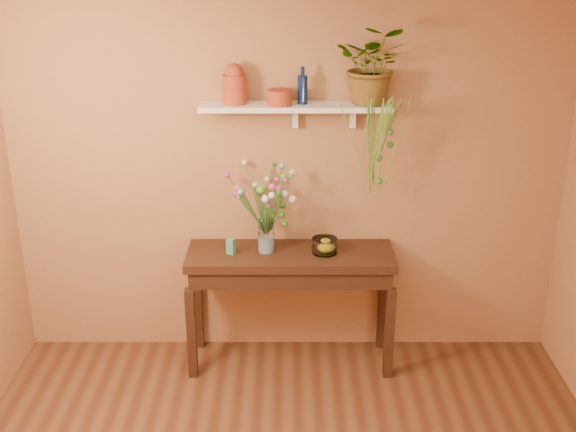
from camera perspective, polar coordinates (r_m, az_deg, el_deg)
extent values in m
plane|color=silver|center=(2.95, 0.00, 15.35)|extent=(4.00, 4.00, 0.00)
cube|color=#A57148|center=(5.21, 0.00, 2.84)|extent=(4.00, 0.04, 2.70)
cube|color=#391B11|center=(5.15, 0.19, -3.21)|extent=(1.48, 0.47, 0.06)
cube|color=#391B11|center=(5.19, 0.19, -4.16)|extent=(1.42, 0.44, 0.13)
cube|color=#391B11|center=(5.25, -7.64, -9.20)|extent=(0.06, 0.06, 0.71)
cube|color=#391B11|center=(5.25, 8.02, -9.19)|extent=(0.06, 0.06, 0.71)
cube|color=#391B11|center=(5.60, -7.12, -7.06)|extent=(0.06, 0.06, 0.71)
cube|color=#391B11|center=(5.61, 7.47, -7.05)|extent=(0.06, 0.06, 0.71)
cube|color=white|center=(4.93, 0.59, 8.64)|extent=(1.30, 0.24, 0.04)
cube|color=white|center=(5.04, 0.57, 7.86)|extent=(0.04, 0.05, 0.15)
cube|color=white|center=(5.06, 5.15, 7.83)|extent=(0.04, 0.05, 0.15)
cylinder|color=#AB3E26|center=(4.93, -4.25, 9.95)|extent=(0.17, 0.17, 0.20)
sphere|color=#AB3E26|center=(4.90, -4.29, 11.22)|extent=(0.13, 0.13, 0.13)
cylinder|color=#AB3E26|center=(4.88, -0.68, 9.36)|extent=(0.20, 0.20, 0.10)
cylinder|color=#0A183A|center=(4.91, 1.15, 9.96)|extent=(0.07, 0.07, 0.19)
cylinder|color=#0A183A|center=(4.89, 1.16, 11.40)|extent=(0.03, 0.03, 0.06)
imported|color=#2E6E19|center=(4.92, 6.77, 11.80)|extent=(0.55, 0.50, 0.52)
cylinder|color=#2E6E19|center=(4.84, 8.03, 7.03)|extent=(0.08, 0.16, 0.39)
cylinder|color=#5CA829|center=(4.86, 4.95, 6.46)|extent=(0.19, 0.08, 0.52)
cylinder|color=#5CA829|center=(4.84, 7.98, 7.41)|extent=(0.04, 0.13, 0.33)
cylinder|color=#2E6E19|center=(4.85, 6.73, 5.82)|extent=(0.08, 0.30, 0.60)
cylinder|color=#5CA829|center=(4.97, 8.57, 5.38)|extent=(0.16, 0.05, 0.72)
cylinder|color=#5CA829|center=(4.86, 7.70, 7.05)|extent=(0.20, 0.12, 0.40)
cylinder|color=#2E6E19|center=(4.90, 6.58, 5.70)|extent=(0.09, 0.17, 0.65)
cylinder|color=#5CA829|center=(4.85, 7.37, 7.39)|extent=(0.01, 0.10, 0.34)
cylinder|color=#5CA829|center=(4.82, 7.27, 5.42)|extent=(0.08, 0.31, 0.65)
cylinder|color=#2E6E19|center=(4.87, 8.44, 7.72)|extent=(0.11, 0.12, 0.29)
cylinder|color=#5CA829|center=(4.80, 6.97, 5.92)|extent=(0.03, 0.31, 0.56)
cylinder|color=#5CA829|center=(4.90, 7.33, 5.21)|extent=(0.02, 0.15, 0.72)
cylinder|color=#2E6E19|center=(4.86, 6.86, 7.25)|extent=(0.04, 0.12, 0.37)
cylinder|color=#5CA829|center=(4.89, 7.56, 7.67)|extent=(0.10, 0.10, 0.31)
cylinder|color=#5CA829|center=(4.87, 7.27, 6.06)|extent=(0.12, 0.05, 0.57)
cylinder|color=#2E6E19|center=(4.92, 6.42, 5.43)|extent=(0.06, 0.10, 0.70)
cylinder|color=#5CA829|center=(4.85, 6.29, 7.37)|extent=(0.04, 0.11, 0.35)
cylinder|color=#5CA829|center=(4.86, 7.36, 6.51)|extent=(0.07, 0.15, 0.49)
sphere|color=#2E6E19|center=(4.92, 7.24, 4.56)|extent=(0.04, 0.04, 0.04)
sphere|color=#2E6E19|center=(5.01, 7.24, 2.75)|extent=(0.04, 0.04, 0.04)
sphere|color=#2E6E19|center=(4.95, 8.09, 5.61)|extent=(0.04, 0.04, 0.04)
sphere|color=#2E6E19|center=(4.87, 8.10, 6.57)|extent=(0.04, 0.04, 0.04)
cylinder|color=white|center=(5.10, -1.74, -1.58)|extent=(0.12, 0.12, 0.24)
cylinder|color=silver|center=(5.13, -1.74, -2.22)|extent=(0.11, 0.11, 0.12)
cylinder|color=#386B28|center=(4.92, -1.53, 0.09)|extent=(0.05, 0.24, 0.38)
sphere|color=silver|center=(4.74, -1.29, 1.65)|extent=(0.05, 0.05, 0.05)
cylinder|color=#386B28|center=(4.99, -1.61, -0.23)|extent=(0.04, 0.13, 0.27)
sphere|color=#B5337C|center=(4.88, -1.47, 0.95)|extent=(0.06, 0.06, 0.06)
cylinder|color=#386B28|center=(4.90, -1.51, 0.40)|extent=(0.06, 0.25, 0.43)
sphere|color=#B5337C|center=(4.72, -1.25, 2.31)|extent=(0.05, 0.05, 0.05)
cylinder|color=#386B28|center=(4.96, -1.23, 0.18)|extent=(0.10, 0.16, 0.36)
sphere|color=#2E6E19|center=(4.82, -0.69, 1.81)|extent=(0.04, 0.04, 0.04)
cylinder|color=#386B28|center=(4.97, -1.02, 0.15)|extent=(0.14, 0.14, 0.35)
sphere|color=silver|center=(4.85, -0.25, 1.74)|extent=(0.05, 0.05, 0.05)
cylinder|color=#386B28|center=(4.98, -0.98, 0.71)|extent=(0.15, 0.08, 0.42)
sphere|color=#B5337C|center=(4.88, -0.19, 2.88)|extent=(0.04, 0.04, 0.04)
cylinder|color=#386B28|center=(4.98, -1.05, 0.84)|extent=(0.14, 0.07, 0.45)
sphere|color=#679C34|center=(4.88, -0.31, 3.14)|extent=(0.04, 0.04, 0.04)
cylinder|color=#386B28|center=(5.00, -1.12, 1.26)|extent=(0.12, 0.02, 0.50)
sphere|color=#578AD2|center=(4.91, -0.47, 3.98)|extent=(0.04, 0.04, 0.04)
cylinder|color=#386B28|center=(5.04, -0.77, 0.87)|extent=(0.18, 0.06, 0.41)
sphere|color=#679C34|center=(5.00, 0.22, 3.16)|extent=(0.04, 0.04, 0.04)
cylinder|color=#386B28|center=(5.05, -0.69, -0.03)|extent=(0.20, 0.02, 0.26)
sphere|color=silver|center=(5.01, 0.39, 1.33)|extent=(0.05, 0.05, 0.05)
cylinder|color=#386B28|center=(5.06, -0.69, 1.04)|extent=(0.19, 0.11, 0.42)
sphere|color=silver|center=(5.04, 0.38, 3.46)|extent=(0.05, 0.05, 0.05)
cylinder|color=#386B28|center=(5.08, -1.23, 0.40)|extent=(0.10, 0.10, 0.31)
sphere|color=#B5337C|center=(5.07, -0.71, 2.17)|extent=(0.06, 0.06, 0.06)
cylinder|color=#386B28|center=(5.11, -1.31, 0.78)|extent=(0.08, 0.17, 0.35)
sphere|color=#B5337C|center=(5.13, -0.88, 2.91)|extent=(0.05, 0.05, 0.05)
cylinder|color=#386B28|center=(5.13, -1.42, 1.40)|extent=(0.06, 0.26, 0.44)
sphere|color=#2E6E19|center=(5.18, -1.10, 4.13)|extent=(0.04, 0.04, 0.04)
cylinder|color=#386B28|center=(5.10, -1.70, 0.79)|extent=(0.02, 0.17, 0.35)
sphere|color=silver|center=(5.12, -1.65, 2.94)|extent=(0.04, 0.04, 0.04)
cylinder|color=#386B28|center=(5.14, -1.51, 1.47)|extent=(0.04, 0.27, 0.44)
sphere|color=#B5337C|center=(5.20, -1.27, 4.25)|extent=(0.05, 0.05, 0.05)
cylinder|color=#386B28|center=(5.06, -1.82, 0.42)|extent=(0.02, 0.07, 0.32)
sphere|color=#679C34|center=(5.04, -1.90, 2.23)|extent=(0.04, 0.04, 0.04)
cylinder|color=#386B28|center=(5.13, -2.03, 0.26)|extent=(0.05, 0.17, 0.25)
sphere|color=#578AD2|center=(5.16, -2.31, 1.87)|extent=(0.06, 0.06, 0.06)
cylinder|color=#386B28|center=(5.10, -2.21, 0.45)|extent=(0.09, 0.14, 0.30)
sphere|color=#679C34|center=(5.12, -2.67, 2.27)|extent=(0.04, 0.04, 0.04)
cylinder|color=#386B28|center=(5.10, -2.60, 1.44)|extent=(0.15, 0.19, 0.47)
sphere|color=silver|center=(5.11, -3.45, 4.25)|extent=(0.05, 0.05, 0.05)
cylinder|color=#386B28|center=(5.05, -2.18, 0.54)|extent=(0.08, 0.05, 0.35)
sphere|color=silver|center=(5.01, -2.61, 2.47)|extent=(0.04, 0.04, 0.04)
cylinder|color=#386B28|center=(5.05, -3.30, 0.94)|extent=(0.28, 0.07, 0.42)
sphere|color=#B5337C|center=(5.03, -4.88, 3.27)|extent=(0.05, 0.05, 0.05)
cylinder|color=#386B28|center=(5.03, -2.92, 0.17)|extent=(0.21, 0.03, 0.31)
sphere|color=#B5337C|center=(4.98, -4.13, 1.75)|extent=(0.05, 0.05, 0.05)
cylinder|color=#386B28|center=(5.02, -2.78, 0.20)|extent=(0.18, 0.05, 0.32)
sphere|color=#2E6E19|center=(4.95, -3.83, 1.81)|extent=(0.04, 0.04, 0.04)
cylinder|color=#386B28|center=(5.03, -2.80, 0.11)|extent=(0.19, 0.04, 0.30)
sphere|color=silver|center=(4.97, -3.89, 1.63)|extent=(0.03, 0.03, 0.03)
cylinder|color=#386B28|center=(4.99, -2.83, 0.39)|extent=(0.19, 0.10, 0.38)
sphere|color=#B5337C|center=(4.88, -3.96, 2.23)|extent=(0.05, 0.05, 0.05)
cylinder|color=#386B28|center=(4.93, -2.69, 0.26)|extent=(0.15, 0.21, 0.40)
sphere|color=#679C34|center=(4.78, -3.70, 2.00)|extent=(0.05, 0.05, 0.05)
cylinder|color=#386B28|center=(4.93, -2.74, 0.21)|extent=(0.16, 0.21, 0.39)
sphere|color=#578AD2|center=(4.78, -3.80, 1.90)|extent=(0.05, 0.05, 0.05)
cylinder|color=#386B28|center=(4.97, -1.96, 0.32)|extent=(0.04, 0.13, 0.37)
sphere|color=#679C34|center=(4.85, -2.19, 2.09)|extent=(0.06, 0.06, 0.06)
cylinder|color=#386B28|center=(4.96, -1.77, -0.05)|extent=(0.01, 0.18, 0.32)
sphere|color=silver|center=(4.82, -1.80, 1.35)|extent=(0.05, 0.05, 0.05)
sphere|color=#2E6E19|center=(4.97, -1.24, 0.05)|extent=(0.05, 0.05, 0.05)
sphere|color=#2E6E19|center=(5.12, -0.43, 0.83)|extent=(0.05, 0.05, 0.05)
sphere|color=#2E6E19|center=(5.15, -1.91, 0.72)|extent=(0.05, 0.05, 0.05)
sphere|color=#2E6E19|center=(5.15, -1.67, -0.19)|extent=(0.05, 0.05, 0.05)
sphere|color=#2E6E19|center=(5.02, -0.26, -0.63)|extent=(0.05, 0.05, 0.05)
sphere|color=#2E6E19|center=(4.96, -0.51, 0.11)|extent=(0.05, 0.05, 0.05)
cylinder|color=white|center=(5.12, 2.91, -2.35)|extent=(0.18, 0.18, 0.11)
cylinder|color=white|center=(5.13, 2.90, -2.84)|extent=(0.18, 0.18, 0.01)
sphere|color=yellow|center=(5.14, 2.98, -2.40)|extent=(0.07, 0.07, 0.07)
cube|color=teal|center=(5.10, -4.55, -2.43)|extent=(0.07, 0.06, 0.11)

